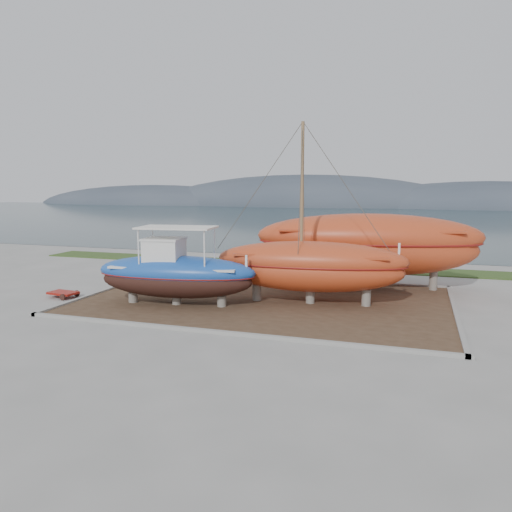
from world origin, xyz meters
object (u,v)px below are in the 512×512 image
(blue_caique, at_px, (176,266))
(orange_bare_hull, at_px, (368,252))
(red_trailer, at_px, (63,295))
(white_dinghy, at_px, (154,274))
(orange_sailboat, at_px, (312,214))

(blue_caique, relative_size, orange_bare_hull, 0.63)
(blue_caique, bearing_deg, red_trailer, 175.54)
(white_dinghy, height_order, orange_bare_hull, orange_bare_hull)
(white_dinghy, distance_m, orange_bare_hull, 12.42)
(blue_caique, height_order, orange_bare_hull, orange_bare_hull)
(blue_caique, bearing_deg, orange_bare_hull, 31.95)
(white_dinghy, bearing_deg, orange_sailboat, -11.03)
(orange_bare_hull, height_order, red_trailer, orange_bare_hull)
(blue_caique, bearing_deg, white_dinghy, 124.79)
(orange_sailboat, relative_size, orange_bare_hull, 0.75)
(blue_caique, distance_m, orange_bare_hull, 10.99)
(orange_bare_hull, xyz_separation_m, red_trailer, (-15.04, -7.20, -1.97))
(blue_caique, relative_size, red_trailer, 3.61)
(orange_bare_hull, bearing_deg, orange_sailboat, -126.65)
(blue_caique, height_order, white_dinghy, blue_caique)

